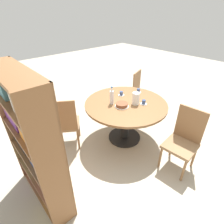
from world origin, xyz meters
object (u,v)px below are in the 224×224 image
(coffee_pot, at_px, (136,98))
(water_bottle, at_px, (112,97))
(chair_c, at_px, (183,140))
(cup_b, at_px, (144,102))
(chair_b, at_px, (66,123))
(chair_a, at_px, (141,93))
(cup_a, at_px, (121,94))
(cup_c, at_px, (138,91))
(bookshelf, at_px, (36,146))
(cake_main, at_px, (122,105))

(coffee_pot, xyz_separation_m, water_bottle, (0.27, 0.28, 0.01))
(chair_c, bearing_deg, cup_b, 173.21)
(chair_b, bearing_deg, chair_a, -149.22)
(chair_b, relative_size, cup_a, 8.58)
(chair_c, xyz_separation_m, cup_c, (1.14, -0.32, 0.28))
(chair_c, xyz_separation_m, water_bottle, (1.14, 0.35, 0.38))
(chair_c, distance_m, cup_c, 1.22)
(coffee_pot, relative_size, cup_c, 2.17)
(bookshelf, relative_size, cup_a, 15.09)
(chair_b, bearing_deg, cake_main, 177.01)
(cup_a, bearing_deg, cup_c, -111.19)
(water_bottle, xyz_separation_m, cup_a, (0.12, -0.34, -0.09))
(coffee_pot, bearing_deg, bookshelf, 89.56)
(chair_a, height_order, bookshelf, bookshelf)
(chair_c, height_order, cup_c, chair_c)
(chair_b, distance_m, water_bottle, 0.87)
(coffee_pot, relative_size, cup_b, 2.17)
(chair_b, relative_size, cake_main, 4.25)
(chair_a, height_order, cake_main, chair_a)
(chair_a, distance_m, cake_main, 1.21)
(chair_c, distance_m, cup_b, 0.83)
(chair_c, bearing_deg, cake_main, -167.47)
(chair_b, relative_size, coffee_pot, 3.96)
(chair_a, relative_size, coffee_pot, 3.96)
(chair_b, distance_m, cake_main, 0.97)
(bookshelf, xyz_separation_m, cup_c, (0.25, -2.02, -0.04))
(bookshelf, distance_m, cup_a, 1.74)
(chair_a, relative_size, chair_b, 1.00)
(coffee_pot, height_order, cup_b, coffee_pot)
(chair_c, bearing_deg, cup_a, 175.86)
(coffee_pot, height_order, cup_a, coffee_pot)
(water_bottle, bearing_deg, chair_c, -163.06)
(chair_b, bearing_deg, coffee_pot, -179.75)
(chair_b, distance_m, cup_c, 1.43)
(chair_a, bearing_deg, chair_c, -138.68)
(chair_b, height_order, water_bottle, water_bottle)
(chair_a, distance_m, water_bottle, 1.23)
(water_bottle, bearing_deg, chair_b, 61.50)
(water_bottle, distance_m, cup_c, 0.67)
(chair_b, height_order, coffee_pot, coffee_pot)
(cup_b, bearing_deg, chair_c, 177.72)
(chair_b, height_order, cup_c, chair_b)
(cup_b, height_order, cup_c, same)
(cup_a, distance_m, cup_c, 0.35)
(chair_b, height_order, bookshelf, bookshelf)
(cake_main, height_order, cup_c, cup_c)
(cake_main, bearing_deg, chair_a, -67.04)
(bookshelf, bearing_deg, chair_b, 133.17)
(chair_b, bearing_deg, cup_c, -161.80)
(cake_main, xyz_separation_m, cup_b, (-0.18, -0.33, 0.00))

